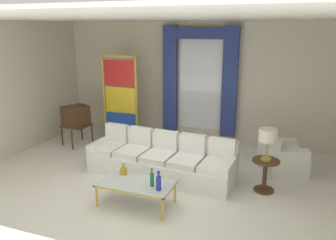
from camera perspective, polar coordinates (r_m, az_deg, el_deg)
ground_plane at (r=6.38m, az=-2.81°, el=-11.18°), size 16.00×16.00×0.00m
wall_rear at (r=8.71m, az=4.99°, el=6.42°), size 8.00×0.12×3.00m
wall_left at (r=8.43m, az=-24.87°, el=4.74°), size 0.12×7.00×3.00m
ceiling_slab at (r=6.45m, az=-0.28°, el=16.88°), size 8.00×7.60×0.04m
curtained_window at (r=8.49m, az=5.33°, el=7.83°), size 2.00×0.17×2.70m
couch_white_long at (r=6.76m, az=-0.94°, el=-6.73°), size 2.97×1.13×0.86m
coffee_table at (r=5.65m, az=-5.43°, el=-10.74°), size 1.24×0.66×0.41m
bottle_blue_decanter at (r=5.91m, az=-7.54°, el=-8.45°), size 0.12×0.12×0.21m
bottle_crystal_tall at (r=5.42m, az=-2.73°, el=-9.94°), size 0.06×0.06×0.32m
bottle_amber_squat at (r=5.31m, az=-1.60°, el=-10.50°), size 0.08×0.08×0.32m
vintage_tv at (r=8.61m, az=-15.35°, el=0.57°), size 0.70×0.74×1.35m
armchair_white at (r=7.25m, az=18.42°, el=-6.15°), size 1.06×1.05×0.80m
stained_glass_divider at (r=8.54m, az=-8.08°, el=3.12°), size 0.95×0.05×2.20m
peacock_figurine at (r=8.22m, az=-7.18°, el=-3.41°), size 0.44×0.60×0.50m
round_side_table at (r=6.32m, az=16.11°, el=-8.53°), size 0.48×0.48×0.59m
table_lamp_brass at (r=6.09m, az=16.58°, el=-2.73°), size 0.32×0.32×0.57m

